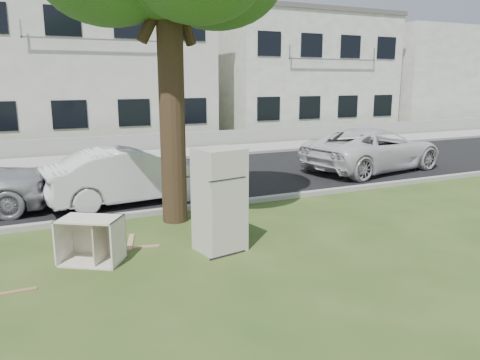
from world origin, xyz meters
name	(u,v)px	position (x,y,z in m)	size (l,w,h in m)	color
ground	(224,243)	(0.00, 0.00, 0.00)	(120.00, 120.00, 0.00)	#2B4418
road	(146,182)	(0.00, 6.00, 0.01)	(120.00, 7.00, 0.01)	black
kerb_near	(183,211)	(0.00, 2.45, 0.00)	(120.00, 0.18, 0.12)	gray
kerb_far	(123,164)	(0.00, 9.55, 0.00)	(120.00, 0.18, 0.12)	gray
sidewalk	(116,158)	(0.00, 11.00, 0.01)	(120.00, 2.80, 0.01)	gray
low_wall	(108,144)	(0.00, 12.60, 0.35)	(120.00, 0.15, 0.70)	gray
townhouse_center	(87,66)	(0.00, 17.50, 3.72)	(11.22, 8.16, 7.44)	silver
townhouse_right	(291,73)	(12.00, 17.50, 3.42)	(10.20, 8.16, 6.84)	white
filler_right	(449,78)	(26.00, 18.00, 3.20)	(16.00, 9.00, 6.40)	silver
fridge	(219,200)	(-0.20, -0.28, 0.93)	(0.77, 0.71, 1.86)	#B3AEA2
cabinet	(91,240)	(-2.40, 0.08, 0.39)	(1.00, 0.62, 0.78)	white
plank_b	(134,247)	(-1.60, 0.46, 0.01)	(0.91, 0.09, 0.02)	#A57556
plank_c	(130,242)	(-1.60, 0.79, 0.01)	(0.89, 0.10, 0.02)	tan
car_center	(131,175)	(-0.90, 3.79, 0.69)	(1.47, 4.20, 1.38)	silver
car_right	(374,149)	(7.50, 4.60, 0.72)	(2.40, 5.20, 1.45)	silver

